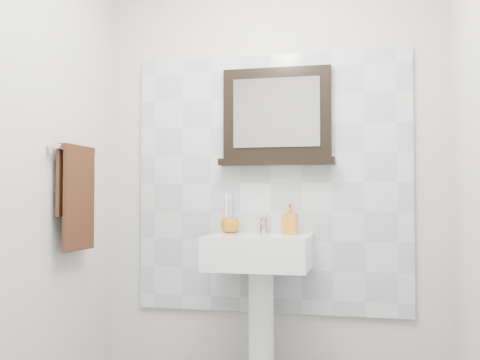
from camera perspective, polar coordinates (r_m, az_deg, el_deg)
name	(u,v)px	position (r m, az deg, el deg)	size (l,w,h in m)	color
back_wall	(271,166)	(3.28, 3.15, 1.45)	(2.00, 0.01, 2.50)	#B9B7B0
front_wall	(89,104)	(1.18, -15.05, 7.45)	(2.00, 0.01, 2.50)	#B9B7B0
left_wall	(0,154)	(2.64, -23.18, 2.41)	(0.01, 2.20, 2.50)	#B9B7B0
splashback	(270,183)	(3.26, 3.12, -0.29)	(1.60, 0.02, 1.50)	#B0BABF
pedestal_sink	(259,269)	(3.08, 1.99, -9.03)	(0.55, 0.44, 0.96)	white
toothbrush_cup	(230,226)	(3.25, -1.03, -4.67)	(0.11, 0.11, 0.08)	#B46C15
toothbrushes	(230,212)	(3.24, -1.04, -3.23)	(0.05, 0.04, 0.21)	white
soap_dispenser	(290,219)	(3.14, 5.12, -3.95)	(0.08, 0.08, 0.17)	#C45017
framed_mirror	(277,119)	(3.26, 3.76, 6.21)	(0.67, 0.11, 0.56)	black
towel_bar	(76,149)	(3.08, -16.35, 3.00)	(0.07, 0.40, 0.03)	silver
hand_towel	(77,189)	(3.07, -16.26, -0.91)	(0.06, 0.30, 0.55)	#351B0E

